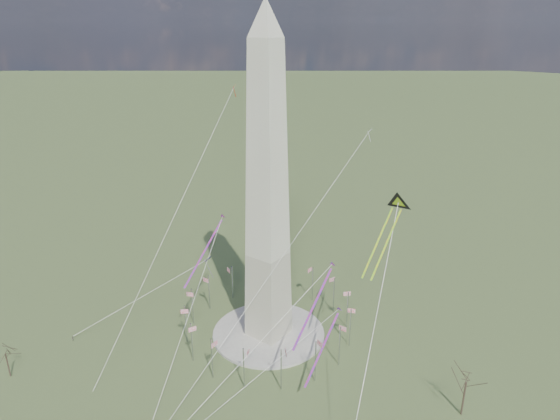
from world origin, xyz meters
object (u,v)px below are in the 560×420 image
Objects in this scene: person_west at (73,338)px; kite_delta_black at (397,207)px; tree_near at (467,380)px; washington_monument at (267,194)px.

kite_delta_black is at bearing -112.16° from person_west.
kite_delta_black is at bearing 164.99° from tree_near.
kite_delta_black reaches higher than person_west.
tree_near is at bearing 1.37° from washington_monument.
tree_near reaches higher than person_west.
person_west is at bearing 25.66° from kite_delta_black.
washington_monument reaches higher than person_west.
washington_monument is 71.74m from tree_near.
washington_monument is 66.04× the size of person_west.
tree_near is (61.37, 1.47, -37.13)m from washington_monument.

